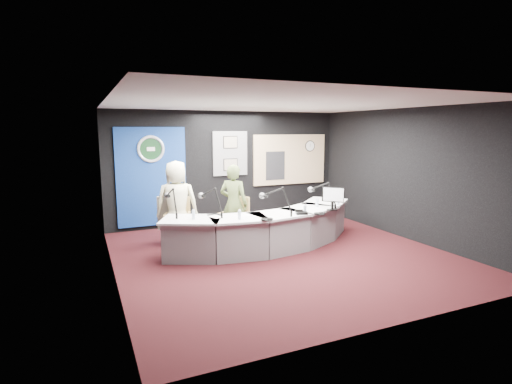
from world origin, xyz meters
name	(u,v)px	position (x,y,z in m)	size (l,w,h in m)	color
ground	(283,255)	(0.00, 0.00, 0.00)	(6.00, 6.00, 0.00)	black
ceiling	(284,104)	(0.00, 0.00, 2.80)	(6.00, 6.00, 0.02)	silver
wall_back	(228,167)	(0.00, 3.00, 1.40)	(6.00, 0.02, 2.80)	black
wall_front	(404,212)	(0.00, -3.00, 1.40)	(6.00, 0.02, 2.80)	black
wall_left	(111,191)	(-3.00, 0.00, 1.40)	(0.02, 6.00, 2.80)	black
wall_right	(408,174)	(3.00, 0.00, 1.40)	(0.02, 6.00, 2.80)	black
broadcast_desk	(268,229)	(-0.05, 0.55, 0.38)	(4.50, 1.90, 0.75)	silver
backdrop_panel	(152,177)	(-1.90, 2.97, 1.25)	(1.60, 0.05, 2.30)	navy
agency_seal	(151,149)	(-1.90, 2.93, 1.90)	(0.63, 0.63, 0.07)	silver
seal_center	(151,149)	(-1.90, 2.94, 1.90)	(0.48, 0.48, 0.01)	#0E3316
pinboard	(230,153)	(0.05, 2.97, 1.75)	(0.90, 0.04, 1.10)	slate
framed_photo_upper	(230,142)	(0.05, 2.94, 2.03)	(0.34, 0.02, 0.27)	#7F705C
framed_photo_lower	(231,165)	(0.05, 2.94, 1.47)	(0.34, 0.02, 0.27)	#7F705C
booth_window_frame	(290,159)	(1.75, 2.97, 1.55)	(2.12, 0.06, 1.32)	tan
booth_glow	(290,159)	(1.75, 2.96, 1.55)	(2.00, 0.02, 1.20)	#FFDEA1
equipment_rack	(275,166)	(1.30, 2.94, 1.40)	(0.55, 0.02, 0.75)	black
wall_clock	(310,146)	(2.35, 2.94, 1.90)	(0.28, 0.28, 0.01)	white
armchair_left	(177,221)	(-1.65, 1.51, 0.49)	(0.55, 0.55, 0.98)	tan
armchair_right	(234,222)	(-0.56, 1.11, 0.46)	(0.51, 0.51, 0.91)	tan
draped_jacket	(170,213)	(-1.76, 1.75, 0.62)	(0.50, 0.10, 0.70)	slate
person_man	(177,203)	(-1.65, 1.51, 0.86)	(0.84, 0.55, 1.73)	#F0EDC0
person_woman	(234,204)	(-0.56, 1.11, 0.82)	(0.60, 0.39, 1.65)	#516133
computer_monitor	(333,194)	(1.15, 0.08, 1.07)	(0.40, 0.02, 0.27)	black
desk_phone	(302,213)	(0.39, 0.00, 0.78)	(0.21, 0.17, 0.05)	black
headphones_near	(320,213)	(0.71, -0.15, 0.77)	(0.21, 0.21, 0.04)	black
headphones_far	(267,219)	(-0.43, -0.20, 0.77)	(0.21, 0.21, 0.04)	black
paper_stack	(216,217)	(-1.17, 0.44, 0.75)	(0.20, 0.28, 0.00)	white
notepad	(244,215)	(-0.64, 0.34, 0.75)	(0.21, 0.30, 0.00)	white
boom_mic_a	(172,200)	(-1.89, 0.87, 1.05)	(0.16, 0.74, 0.60)	black
boom_mic_b	(211,200)	(-1.21, 0.59, 1.05)	(0.34, 0.70, 0.60)	black
boom_mic_c	(276,199)	(-0.07, 0.15, 1.05)	(0.49, 0.62, 0.60)	black
boom_mic_d	(323,193)	(1.15, 0.44, 1.05)	(0.36, 0.69, 0.60)	black
water_bottles	(276,209)	(-0.01, 0.27, 0.84)	(3.23, 0.56, 0.18)	silver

